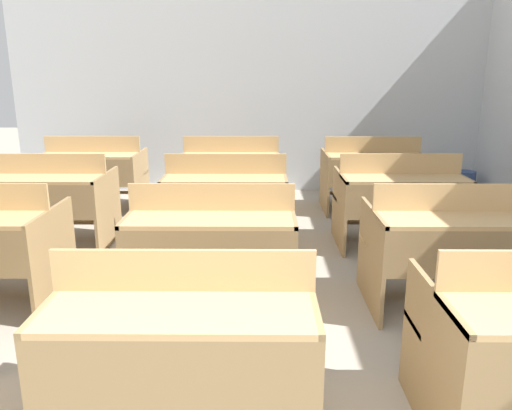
# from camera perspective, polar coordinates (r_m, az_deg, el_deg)

# --- Properties ---
(wall_back) EXTENTS (6.69, 0.06, 3.03)m
(wall_back) POSITION_cam_1_polar(r_m,az_deg,el_deg) (7.23, -0.77, 13.56)
(wall_back) COLOR silver
(wall_back) RESTS_ON ground_plane
(bench_front_center) EXTENTS (1.18, 0.80, 0.93)m
(bench_front_center) POSITION_cam_1_polar(r_m,az_deg,el_deg) (2.38, -8.08, -15.26)
(bench_front_center) COLOR #96774D
(bench_front_center) RESTS_ON ground_plane
(bench_second_center) EXTENTS (1.18, 0.80, 0.93)m
(bench_second_center) POSITION_cam_1_polar(r_m,az_deg,el_deg) (3.61, -5.00, -4.43)
(bench_second_center) COLOR #96774D
(bench_second_center) RESTS_ON ground_plane
(bench_second_right) EXTENTS (1.18, 0.80, 0.93)m
(bench_second_right) POSITION_cam_1_polar(r_m,az_deg,el_deg) (3.86, 21.61, -4.18)
(bench_second_right) COLOR #9A7B51
(bench_second_right) RESTS_ON ground_plane
(bench_third_left) EXTENTS (1.18, 0.80, 0.93)m
(bench_third_left) POSITION_cam_1_polar(r_m,az_deg,el_deg) (5.30, -22.73, 0.72)
(bench_third_left) COLOR #95774D
(bench_third_left) RESTS_ON ground_plane
(bench_third_center) EXTENTS (1.18, 0.80, 0.93)m
(bench_third_center) POSITION_cam_1_polar(r_m,az_deg,el_deg) (4.89, -3.46, 0.75)
(bench_third_center) COLOR #94754B
(bench_third_center) RESTS_ON ground_plane
(bench_third_right) EXTENTS (1.18, 0.80, 0.93)m
(bench_third_right) POSITION_cam_1_polar(r_m,az_deg,el_deg) (5.08, 16.03, 0.74)
(bench_third_right) COLOR #98794F
(bench_third_right) RESTS_ON ground_plane
(bench_back_left) EXTENTS (1.18, 0.80, 0.93)m
(bench_back_left) POSITION_cam_1_polar(r_m,az_deg,el_deg) (6.54, -18.06, 3.65)
(bench_back_left) COLOR #997A50
(bench_back_left) RESTS_ON ground_plane
(bench_back_center) EXTENTS (1.18, 0.80, 0.93)m
(bench_back_center) POSITION_cam_1_polar(r_m,az_deg,el_deg) (6.22, -2.86, 3.82)
(bench_back_center) COLOR #98794F
(bench_back_center) RESTS_ON ground_plane
(bench_back_right) EXTENTS (1.18, 0.80, 0.93)m
(bench_back_right) POSITION_cam_1_polar(r_m,az_deg,el_deg) (6.35, 13.08, 3.67)
(bench_back_right) COLOR #93744A
(bench_back_right) RESTS_ON ground_plane
(wastepaper_bin) EXTENTS (0.28, 0.28, 0.35)m
(wastepaper_bin) POSITION_cam_1_polar(r_m,az_deg,el_deg) (7.59, 22.70, 2.27)
(wastepaper_bin) COLOR #33477A
(wastepaper_bin) RESTS_ON ground_plane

